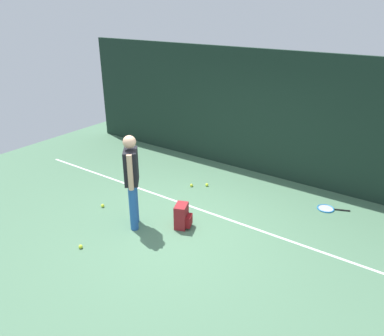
{
  "coord_description": "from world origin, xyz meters",
  "views": [
    {
      "loc": [
        3.49,
        -4.55,
        3.65
      ],
      "look_at": [
        0.0,
        0.4,
        1.0
      ],
      "focal_mm": 35.07,
      "sensor_mm": 36.0,
      "label": 1
    }
  ],
  "objects_px": {
    "backpack": "(182,216)",
    "water_bottle": "(130,183)",
    "tennis_ball_near_player": "(191,185)",
    "tennis_racket": "(327,209)",
    "tennis_ball_far_left": "(81,247)",
    "tennis_ball_mid_court": "(207,185)",
    "tennis_player": "(132,176)",
    "tennis_ball_by_fence": "(103,206)"
  },
  "relations": [
    {
      "from": "tennis_player",
      "to": "tennis_ball_far_left",
      "type": "bearing_deg",
      "value": -52.8
    },
    {
      "from": "water_bottle",
      "to": "tennis_ball_far_left",
      "type": "bearing_deg",
      "value": -67.05
    },
    {
      "from": "tennis_ball_near_player",
      "to": "tennis_ball_by_fence",
      "type": "distance_m",
      "value": 1.96
    },
    {
      "from": "tennis_ball_by_fence",
      "to": "tennis_ball_mid_court",
      "type": "height_order",
      "value": "same"
    },
    {
      "from": "tennis_ball_near_player",
      "to": "tennis_ball_far_left",
      "type": "xyz_separation_m",
      "value": [
        -0.18,
        -2.88,
        0.0
      ]
    },
    {
      "from": "tennis_player",
      "to": "tennis_racket",
      "type": "height_order",
      "value": "tennis_player"
    },
    {
      "from": "tennis_ball_mid_court",
      "to": "tennis_ball_near_player",
      "type": "bearing_deg",
      "value": -141.12
    },
    {
      "from": "tennis_ball_mid_court",
      "to": "tennis_ball_far_left",
      "type": "bearing_deg",
      "value": -98.06
    },
    {
      "from": "tennis_player",
      "to": "water_bottle",
      "type": "relative_size",
      "value": 7.8
    },
    {
      "from": "backpack",
      "to": "tennis_ball_far_left",
      "type": "xyz_separation_m",
      "value": [
        -0.97,
        -1.48,
        -0.18
      ]
    },
    {
      "from": "backpack",
      "to": "tennis_ball_mid_court",
      "type": "xyz_separation_m",
      "value": [
        -0.53,
        1.62,
        -0.18
      ]
    },
    {
      "from": "backpack",
      "to": "tennis_player",
      "type": "bearing_deg",
      "value": 100.03
    },
    {
      "from": "tennis_ball_far_left",
      "to": "water_bottle",
      "type": "distance_m",
      "value": 2.28
    },
    {
      "from": "water_bottle",
      "to": "tennis_player",
      "type": "bearing_deg",
      "value": -43.36
    },
    {
      "from": "tennis_ball_by_fence",
      "to": "tennis_ball_mid_court",
      "type": "distance_m",
      "value": 2.28
    },
    {
      "from": "tennis_player",
      "to": "tennis_ball_by_fence",
      "type": "xyz_separation_m",
      "value": [
        -0.97,
        0.11,
        -0.93
      ]
    },
    {
      "from": "tennis_racket",
      "to": "water_bottle",
      "type": "bearing_deg",
      "value": -0.96
    },
    {
      "from": "backpack",
      "to": "tennis_ball_near_player",
      "type": "bearing_deg",
      "value": 7.61
    },
    {
      "from": "tennis_ball_near_player",
      "to": "water_bottle",
      "type": "distance_m",
      "value": 1.33
    },
    {
      "from": "tennis_player",
      "to": "tennis_ball_by_fence",
      "type": "bearing_deg",
      "value": -136.21
    },
    {
      "from": "tennis_player",
      "to": "tennis_ball_by_fence",
      "type": "height_order",
      "value": "tennis_player"
    },
    {
      "from": "tennis_racket",
      "to": "tennis_ball_far_left",
      "type": "bearing_deg",
      "value": 28.54
    },
    {
      "from": "tennis_ball_by_fence",
      "to": "water_bottle",
      "type": "height_order",
      "value": "water_bottle"
    },
    {
      "from": "tennis_player",
      "to": "tennis_ball_by_fence",
      "type": "distance_m",
      "value": 1.35
    },
    {
      "from": "tennis_player",
      "to": "tennis_ball_mid_court",
      "type": "xyz_separation_m",
      "value": [
        0.2,
        2.07,
        -0.93
      ]
    },
    {
      "from": "backpack",
      "to": "tennis_ball_mid_court",
      "type": "relative_size",
      "value": 6.67
    },
    {
      "from": "tennis_ball_far_left",
      "to": "tennis_player",
      "type": "bearing_deg",
      "value": 76.75
    },
    {
      "from": "tennis_player",
      "to": "water_bottle",
      "type": "bearing_deg",
      "value": -172.91
    },
    {
      "from": "tennis_racket",
      "to": "backpack",
      "type": "bearing_deg",
      "value": 25.05
    },
    {
      "from": "tennis_player",
      "to": "tennis_ball_far_left",
      "type": "xyz_separation_m",
      "value": [
        -0.24,
        -1.03,
        -0.93
      ]
    },
    {
      "from": "tennis_ball_near_player",
      "to": "tennis_ball_mid_court",
      "type": "distance_m",
      "value": 0.34
    },
    {
      "from": "tennis_ball_by_fence",
      "to": "tennis_ball_near_player",
      "type": "bearing_deg",
      "value": 62.55
    },
    {
      "from": "tennis_player",
      "to": "tennis_ball_near_player",
      "type": "height_order",
      "value": "tennis_player"
    },
    {
      "from": "tennis_racket",
      "to": "tennis_ball_near_player",
      "type": "distance_m",
      "value": 2.82
    },
    {
      "from": "tennis_ball_near_player",
      "to": "tennis_racket",
      "type": "bearing_deg",
      "value": 14.75
    },
    {
      "from": "tennis_racket",
      "to": "tennis_ball_mid_court",
      "type": "xyz_separation_m",
      "value": [
        -2.46,
        -0.51,
        0.02
      ]
    },
    {
      "from": "backpack",
      "to": "water_bottle",
      "type": "relative_size",
      "value": 2.02
    },
    {
      "from": "tennis_player",
      "to": "tennis_ball_near_player",
      "type": "relative_size",
      "value": 25.76
    },
    {
      "from": "tennis_player",
      "to": "tennis_ball_near_player",
      "type": "xyz_separation_m",
      "value": [
        -0.07,
        1.85,
        -0.93
      ]
    },
    {
      "from": "tennis_ball_mid_court",
      "to": "tennis_ball_far_left",
      "type": "height_order",
      "value": "same"
    },
    {
      "from": "tennis_racket",
      "to": "tennis_ball_mid_court",
      "type": "height_order",
      "value": "tennis_ball_mid_court"
    },
    {
      "from": "tennis_player",
      "to": "tennis_racket",
      "type": "xyz_separation_m",
      "value": [
        2.66,
        2.57,
        -0.95
      ]
    }
  ]
}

